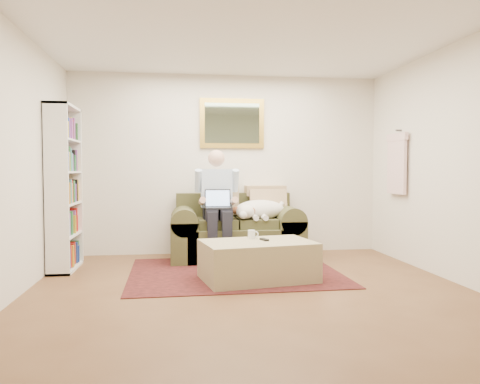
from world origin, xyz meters
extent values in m
cube|color=brown|center=(0.00, 0.00, 0.00)|extent=(4.50, 5.00, 0.01)
cube|color=white|center=(0.00, 0.00, 2.60)|extent=(4.50, 5.00, 0.01)
cube|color=silver|center=(0.00, 2.50, 1.30)|extent=(4.50, 0.01, 2.60)
cube|color=silver|center=(-2.25, 0.00, 1.30)|extent=(0.01, 5.00, 2.60)
cube|color=silver|center=(2.25, 0.00, 1.30)|extent=(0.01, 5.00, 2.60)
cube|color=black|center=(-0.06, 1.13, 0.01)|extent=(2.48, 2.00, 0.01)
cube|color=#454625|center=(0.07, 1.98, 0.22)|extent=(1.35, 0.87, 0.44)
cube|color=#454625|center=(0.07, 2.36, 0.66)|extent=(1.63, 0.19, 0.45)
cube|color=#454625|center=(-0.64, 1.98, 0.27)|extent=(0.36, 0.87, 0.90)
cube|color=#454625|center=(0.78, 1.98, 0.27)|extent=(0.36, 0.87, 0.90)
cube|color=#454625|center=(-0.20, 1.93, 0.50)|extent=(0.51, 0.58, 0.13)
cube|color=#454625|center=(0.34, 1.93, 0.50)|extent=(0.51, 0.58, 0.13)
cube|color=black|center=(-0.20, 1.73, 0.73)|extent=(0.34, 0.24, 0.02)
cube|color=black|center=(-0.20, 1.85, 0.85)|extent=(0.34, 0.07, 0.24)
cube|color=#99BFF2|center=(-0.20, 1.84, 0.85)|extent=(0.31, 0.05, 0.21)
cube|color=tan|center=(0.15, 0.71, 0.22)|extent=(1.31, 0.96, 0.43)
cylinder|color=white|center=(0.11, 0.90, 0.48)|extent=(0.08, 0.08, 0.10)
cube|color=black|center=(0.23, 0.76, 0.44)|extent=(0.09, 0.16, 0.02)
cube|color=gold|center=(0.07, 2.48, 1.90)|extent=(0.94, 0.04, 0.72)
cube|color=gray|center=(0.07, 2.46, 1.90)|extent=(0.80, 0.01, 0.58)
camera|label=1|loc=(-0.73, -4.33, 1.22)|focal=35.00mm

